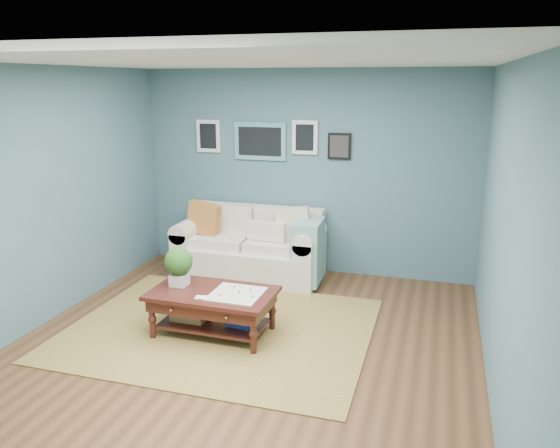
% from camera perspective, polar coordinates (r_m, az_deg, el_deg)
% --- Properties ---
extents(room_shell, '(5.00, 5.02, 2.70)m').
position_cam_1_polar(room_shell, '(5.02, -4.29, 1.15)').
color(room_shell, brown).
rests_on(room_shell, ground).
extents(area_rug, '(3.11, 2.49, 0.01)m').
position_cam_1_polar(area_rug, '(5.89, -6.27, -10.81)').
color(area_rug, brown).
rests_on(area_rug, ground).
extents(loveseat, '(1.95, 0.89, 1.00)m').
position_cam_1_polar(loveseat, '(7.23, -2.50, -2.40)').
color(loveseat, '#F0E1CE').
rests_on(loveseat, ground).
extents(coffee_table, '(1.27, 0.75, 0.88)m').
position_cam_1_polar(coffee_table, '(5.67, -7.63, -7.63)').
color(coffee_table, black).
rests_on(coffee_table, ground).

